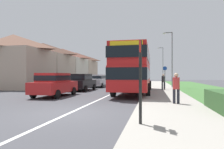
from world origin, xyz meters
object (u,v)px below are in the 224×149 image
at_px(parked_car_black, 81,81).
at_px(street_lamp_mid, 171,56).
at_px(pedestrian_walking_away, 163,81).
at_px(street_lamp_far, 162,62).
at_px(parked_car_silver, 98,80).
at_px(cycle_route_sign, 165,76).
at_px(pedestrian_at_stop, 176,87).
at_px(bus_stop_sign, 140,76).
at_px(parked_car_white, 109,79).
at_px(parked_car_red, 54,84).
at_px(double_decker_bus, 134,68).

distance_m(parked_car_black, street_lamp_mid, 11.05).
height_order(pedestrian_walking_away, street_lamp_far, street_lamp_far).
distance_m(parked_car_silver, cycle_route_sign, 8.52).
bearing_deg(parked_car_silver, pedestrian_at_stop, -60.00).
bearing_deg(parked_car_black, cycle_route_sign, 23.60).
distance_m(parked_car_black, parked_car_silver, 5.74).
relative_size(parked_car_black, cycle_route_sign, 1.70).
bearing_deg(bus_stop_sign, pedestrian_at_stop, 71.73).
xyz_separation_m(parked_car_black, cycle_route_sign, (8.36, 3.65, 0.51)).
bearing_deg(street_lamp_mid, parked_car_white, 147.27).
bearing_deg(parked_car_red, parked_car_silver, 89.65).
height_order(pedestrian_at_stop, pedestrian_walking_away, same).
bearing_deg(parked_car_black, bus_stop_sign, -62.45).
height_order(cycle_route_sign, street_lamp_mid, street_lamp_mid).
height_order(parked_car_red, parked_car_black, parked_car_red).
height_order(bus_stop_sign, street_lamp_mid, street_lamp_mid).
bearing_deg(parked_car_black, street_lamp_far, 69.66).
distance_m(parked_car_black, cycle_route_sign, 9.13).
relative_size(parked_car_silver, pedestrian_walking_away, 2.67).
bearing_deg(parked_car_white, parked_car_black, -91.42).
bearing_deg(parked_car_black, double_decker_bus, -19.30).
bearing_deg(pedestrian_walking_away, parked_car_red, -139.44).
height_order(parked_car_black, cycle_route_sign, cycle_route_sign).
distance_m(bus_stop_sign, street_lamp_mid, 18.64).
xyz_separation_m(parked_car_silver, parked_car_white, (0.16, 5.40, -0.02)).
distance_m(pedestrian_walking_away, street_lamp_mid, 5.18).
distance_m(parked_car_silver, bus_stop_sign, 19.80).
height_order(parked_car_white, bus_stop_sign, bus_stop_sign).
bearing_deg(parked_car_red, bus_stop_sign, -47.51).
bearing_deg(parked_car_black, pedestrian_walking_away, 8.88).
bearing_deg(parked_car_white, pedestrian_at_stop, -67.75).
xyz_separation_m(pedestrian_at_stop, street_lamp_far, (0.73, 32.58, 3.28)).
relative_size(parked_car_red, bus_stop_sign, 1.67).
distance_m(parked_car_red, pedestrian_walking_away, 10.56).
distance_m(pedestrian_at_stop, street_lamp_mid, 14.10).
height_order(pedestrian_walking_away, bus_stop_sign, bus_stop_sign).
height_order(parked_car_black, parked_car_white, parked_car_black).
xyz_separation_m(parked_car_red, parked_car_silver, (0.07, 11.34, -0.04)).
bearing_deg(street_lamp_far, parked_car_silver, -115.61).
bearing_deg(double_decker_bus, parked_car_black, 160.70).
xyz_separation_m(parked_car_silver, pedestrian_walking_away, (7.96, -4.47, 0.08)).
height_order(parked_car_silver, cycle_route_sign, cycle_route_sign).
bearing_deg(street_lamp_mid, parked_car_silver, 177.99).
distance_m(parked_car_white, cycle_route_sign, 11.03).
relative_size(parked_car_red, street_lamp_far, 0.59).
bearing_deg(parked_car_silver, street_lamp_mid, -2.01).
bearing_deg(bus_stop_sign, street_lamp_far, 86.55).
relative_size(double_decker_bus, parked_car_silver, 2.30).
distance_m(double_decker_bus, bus_stop_sign, 11.08).
height_order(cycle_route_sign, street_lamp_far, street_lamp_far).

